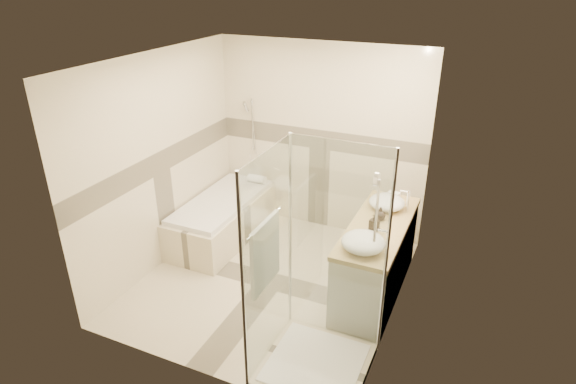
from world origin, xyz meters
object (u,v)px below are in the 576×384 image
at_px(shower_enclosure, 307,316).
at_px(vessel_sink_far, 363,242).
at_px(vanity, 376,259).
at_px(amenity_bottle_a, 374,223).
at_px(vessel_sink_near, 387,202).
at_px(bathtub, 223,216).
at_px(amenity_bottle_b, 380,214).

height_order(shower_enclosure, vessel_sink_far, shower_enclosure).
bearing_deg(vanity, amenity_bottle_a, -97.64).
bearing_deg(vessel_sink_far, amenity_bottle_a, 90.00).
height_order(vessel_sink_near, vessel_sink_far, vessel_sink_far).
relative_size(vessel_sink_near, amenity_bottle_a, 2.15).
bearing_deg(vessel_sink_far, vessel_sink_near, 90.00).
xyz_separation_m(bathtub, shower_enclosure, (1.86, -1.62, 0.20)).
height_order(vanity, amenity_bottle_a, amenity_bottle_a).
distance_m(bathtub, shower_enclosure, 2.47).
relative_size(bathtub, vessel_sink_far, 4.03).
relative_size(shower_enclosure, amenity_bottle_b, 13.90).
distance_m(shower_enclosure, amenity_bottle_a, 1.23).
height_order(vanity, amenity_bottle_b, amenity_bottle_b).
relative_size(bathtub, shower_enclosure, 0.83).
distance_m(bathtub, amenity_bottle_b, 2.23).
bearing_deg(amenity_bottle_b, shower_enclosure, -101.25).
relative_size(bathtub, vessel_sink_near, 4.30).
relative_size(vanity, shower_enclosure, 0.79).
xyz_separation_m(shower_enclosure, vessel_sink_near, (0.27, 1.66, 0.42)).
bearing_deg(amenity_bottle_b, vessel_sink_near, 90.00).
bearing_deg(vessel_sink_far, vanity, 87.94).
bearing_deg(vanity, amenity_bottle_b, 101.20).
xyz_separation_m(vanity, amenity_bottle_b, (-0.02, 0.10, 0.50)).
distance_m(vessel_sink_far, amenity_bottle_b, 0.66).
height_order(shower_enclosure, amenity_bottle_b, shower_enclosure).
height_order(bathtub, vessel_sink_near, vessel_sink_near).
xyz_separation_m(shower_enclosure, amenity_bottle_b, (0.27, 1.37, 0.42)).
xyz_separation_m(vessel_sink_far, amenity_bottle_b, (0.00, 0.66, -0.01)).
relative_size(bathtub, amenity_bottle_b, 11.58).
bearing_deg(bathtub, amenity_bottle_a, -13.18).
distance_m(vanity, amenity_bottle_a, 0.54).
distance_m(shower_enclosure, vessel_sink_near, 1.73).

